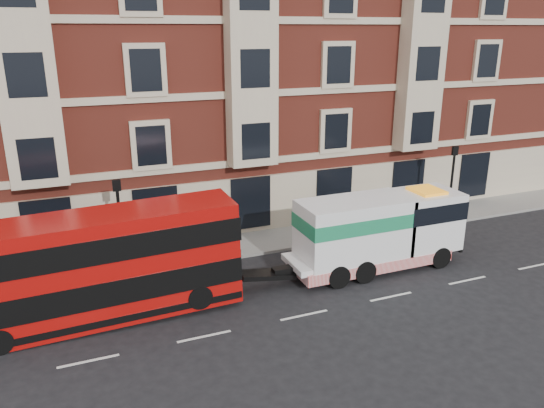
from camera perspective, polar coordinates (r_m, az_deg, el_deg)
The scene contains 8 objects.
ground at distance 21.11m, azimuth 3.47°, elevation -11.86°, with size 120.00×120.00×0.00m, color black.
sidewalk at distance 27.32m, azimuth -3.30°, elevation -4.37°, with size 90.00×3.00×0.15m, color slate.
victorian_terrace at distance 32.54m, azimuth -7.25°, elevation 17.25°, with size 45.00×12.00×20.40m.
lamp_post_west at distance 24.04m, azimuth -16.04°, elevation -1.66°, with size 0.35×0.15×4.35m.
lamp_post_east at distance 31.20m, azimuth 18.79°, elevation 2.63°, with size 0.35×0.15×4.35m.
double_decker_bus at distance 20.82m, azimuth -18.15°, elevation -6.35°, with size 10.42×2.39×4.22m.
tow_truck at distance 24.57m, azimuth 11.10°, elevation -2.91°, with size 8.34×2.46×3.47m.
pedestrian at distance 24.90m, azimuth -15.65°, elevation -5.28°, with size 0.56×0.37×1.53m, color black.
Camera 1 is at (-8.00, -16.41, 10.61)m, focal length 35.00 mm.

